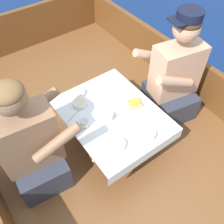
{
  "coord_description": "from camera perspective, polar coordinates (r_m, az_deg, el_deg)",
  "views": [
    {
      "loc": [
        -0.75,
        -0.95,
        2.13
      ],
      "look_at": [
        0.0,
        0.08,
        0.66
      ],
      "focal_mm": 40.0,
      "sensor_mm": 36.0,
      "label": 1
    }
  ],
  "objects": [
    {
      "name": "ground_plane",
      "position": [
        2.45,
        1.08,
        -11.17
      ],
      "size": [
        60.0,
        60.0,
        0.0
      ],
      "primitive_type": "plane",
      "color": "navy"
    },
    {
      "name": "bow_coaming",
      "position": [
        3.33,
        -19.32,
        17.6
      ],
      "size": [
        1.96,
        0.06,
        0.48
      ],
      "primitive_type": "cube",
      "color": "brown",
      "rests_on": "boat_deck"
    },
    {
      "name": "coffee_cup_starboard",
      "position": [
        1.82,
        8.98,
        -5.4
      ],
      "size": [
        0.09,
        0.06,
        0.05
      ],
      "color": "silver",
      "rests_on": "cockpit_table"
    },
    {
      "name": "utensil_spoon_center",
      "position": [
        1.78,
        -3.32,
        -8.16
      ],
      "size": [
        0.14,
        0.12,
        0.01
      ],
      "rotation": [
        0.0,
        0.0,
        0.69
      ],
      "color": "silver",
      "rests_on": "cockpit_table"
    },
    {
      "name": "plate_sandwich",
      "position": [
        2.02,
        5.1,
        1.41
      ],
      "size": [
        0.18,
        0.18,
        0.01
      ],
      "color": "silver",
      "rests_on": "cockpit_table"
    },
    {
      "name": "sandwich",
      "position": [
        2.0,
        5.15,
        1.93
      ],
      "size": [
        0.12,
        0.1,
        0.05
      ],
      "rotation": [
        0.0,
        0.0,
        -0.3
      ],
      "color": "tan",
      "rests_on": "plate_sandwich"
    },
    {
      "name": "tin_can",
      "position": [
        1.88,
        -6.31,
        -2.59
      ],
      "size": [
        0.07,
        0.07,
        0.05
      ],
      "color": "silver",
      "rests_on": "cockpit_table"
    },
    {
      "name": "coffee_cup_port",
      "position": [
        1.9,
        -0.79,
        -1.07
      ],
      "size": [
        0.1,
        0.07,
        0.07
      ],
      "color": "silver",
      "rests_on": "cockpit_table"
    },
    {
      "name": "bowl_center_far",
      "position": [
        2.03,
        -7.39,
        2.02
      ],
      "size": [
        0.12,
        0.12,
        0.04
      ],
      "color": "silver",
      "rests_on": "cockpit_table"
    },
    {
      "name": "plate_bread",
      "position": [
        2.18,
        -2.19,
        5.89
      ],
      "size": [
        0.2,
        0.2,
        0.01
      ],
      "color": "silver",
      "rests_on": "cockpit_table"
    },
    {
      "name": "boat_deck",
      "position": [
        2.33,
        1.13,
        -9.47
      ],
      "size": [
        2.08,
        3.79,
        0.28
      ],
      "primitive_type": "cube",
      "color": "brown",
      "rests_on": "ground_plane"
    },
    {
      "name": "cockpit_table",
      "position": [
        1.99,
        0.0,
        -0.99
      ],
      "size": [
        0.69,
        0.87,
        0.36
      ],
      "color": "#B2B2B7",
      "rests_on": "boat_deck"
    },
    {
      "name": "gunwale_starboard",
      "position": [
        2.59,
        19.6,
        6.51
      ],
      "size": [
        0.06,
        3.79,
        0.42
      ],
      "primitive_type": "cube",
      "color": "brown",
      "rests_on": "boat_deck"
    },
    {
      "name": "utensil_spoon_starboard",
      "position": [
        1.98,
        -8.25,
        -0.32
      ],
      "size": [
        0.16,
        0.08,
        0.01
      ],
      "rotation": [
        0.0,
        0.0,
        0.39
      ],
      "color": "silver",
      "rests_on": "cockpit_table"
    },
    {
      "name": "utensil_spoon_port",
      "position": [
        2.07,
        -0.31,
        3.11
      ],
      "size": [
        0.06,
        0.17,
        0.01
      ],
      "rotation": [
        0.0,
        0.0,
        1.78
      ],
      "color": "silver",
      "rests_on": "cockpit_table"
    },
    {
      "name": "person_port",
      "position": [
        1.82,
        -17.84,
        -7.64
      ],
      "size": [
        0.55,
        0.49,
        0.98
      ],
      "rotation": [
        0.0,
        0.0,
        -0.11
      ],
      "color": "#333847",
      "rests_on": "boat_deck"
    },
    {
      "name": "person_starboard",
      "position": [
        2.24,
        13.96,
        7.62
      ],
      "size": [
        0.58,
        0.52,
        1.02
      ],
      "rotation": [
        0.0,
        0.0,
        2.95
      ],
      "color": "#333847",
      "rests_on": "boat_deck"
    },
    {
      "name": "bowl_starboard_near",
      "position": [
        1.77,
        0.93,
        -7.46
      ],
      "size": [
        0.13,
        0.13,
        0.04
      ],
      "color": "silver",
      "rests_on": "cockpit_table"
    },
    {
      "name": "utensil_knife_port",
      "position": [
        1.83,
        4.63,
        -5.81
      ],
      "size": [
        0.13,
        0.13,
        0.0
      ],
      "rotation": [
        0.0,
        0.0,
        0.82
      ],
      "color": "silver",
      "rests_on": "cockpit_table"
    },
    {
      "name": "bowl_port_near",
      "position": [
        2.11,
        -7.72,
        4.45
      ],
      "size": [
        0.11,
        0.11,
        0.04
      ],
      "color": "silver",
      "rests_on": "cockpit_table"
    }
  ]
}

